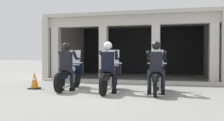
{
  "coord_description": "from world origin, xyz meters",
  "views": [
    {
      "loc": [
        1.78,
        -7.23,
        1.16
      ],
      "look_at": [
        0.0,
        0.4,
        0.99
      ],
      "focal_mm": 38.14,
      "sensor_mm": 36.0,
      "label": 1
    }
  ],
  "objects_px": {
    "motorcycle_left": "(70,75)",
    "motorcycle_center": "(110,76)",
    "traffic_cone_flank": "(34,81)",
    "police_officer_right": "(156,63)",
    "police_officer_left": "(67,62)",
    "motorcycle_right": "(157,77)",
    "police_officer_center": "(108,63)"
  },
  "relations": [
    {
      "from": "motorcycle_left",
      "to": "motorcycle_center",
      "type": "xyz_separation_m",
      "value": [
        1.46,
        -0.2,
        0.0
      ]
    },
    {
      "from": "motorcycle_left",
      "to": "traffic_cone_flank",
      "type": "xyz_separation_m",
      "value": [
        -1.25,
        -0.17,
        -0.21
      ]
    },
    {
      "from": "motorcycle_center",
      "to": "police_officer_right",
      "type": "xyz_separation_m",
      "value": [
        1.45,
        -0.15,
        0.44
      ]
    },
    {
      "from": "police_officer_left",
      "to": "motorcycle_center",
      "type": "relative_size",
      "value": 0.78
    },
    {
      "from": "police_officer_left",
      "to": "police_officer_right",
      "type": "distance_m",
      "value": 2.91
    },
    {
      "from": "motorcycle_left",
      "to": "motorcycle_center",
      "type": "distance_m",
      "value": 1.47
    },
    {
      "from": "police_officer_left",
      "to": "motorcycle_right",
      "type": "relative_size",
      "value": 0.78
    },
    {
      "from": "police_officer_left",
      "to": "motorcycle_right",
      "type": "xyz_separation_m",
      "value": [
        2.91,
        0.22,
        -0.44
      ]
    },
    {
      "from": "traffic_cone_flank",
      "to": "motorcycle_left",
      "type": "bearing_deg",
      "value": 7.81
    },
    {
      "from": "motorcycle_left",
      "to": "motorcycle_right",
      "type": "xyz_separation_m",
      "value": [
        2.91,
        -0.06,
        0.0
      ]
    },
    {
      "from": "motorcycle_right",
      "to": "police_officer_right",
      "type": "distance_m",
      "value": 0.52
    },
    {
      "from": "motorcycle_right",
      "to": "police_officer_left",
      "type": "bearing_deg",
      "value": -176.42
    },
    {
      "from": "police_officer_center",
      "to": "police_officer_right",
      "type": "height_order",
      "value": "same"
    },
    {
      "from": "motorcycle_left",
      "to": "police_officer_left",
      "type": "height_order",
      "value": "police_officer_left"
    },
    {
      "from": "police_officer_center",
      "to": "police_officer_right",
      "type": "bearing_deg",
      "value": 4.0
    },
    {
      "from": "police_officer_left",
      "to": "police_officer_right",
      "type": "xyz_separation_m",
      "value": [
        2.91,
        -0.06,
        0.0
      ]
    },
    {
      "from": "police_officer_center",
      "to": "traffic_cone_flank",
      "type": "distance_m",
      "value": 2.8
    },
    {
      "from": "motorcycle_left",
      "to": "motorcycle_center",
      "type": "relative_size",
      "value": 1.0
    },
    {
      "from": "motorcycle_right",
      "to": "traffic_cone_flank",
      "type": "height_order",
      "value": "motorcycle_right"
    },
    {
      "from": "motorcycle_right",
      "to": "traffic_cone_flank",
      "type": "distance_m",
      "value": 4.17
    },
    {
      "from": "motorcycle_left",
      "to": "police_officer_right",
      "type": "distance_m",
      "value": 2.96
    },
    {
      "from": "motorcycle_center",
      "to": "motorcycle_right",
      "type": "distance_m",
      "value": 1.46
    },
    {
      "from": "motorcycle_center",
      "to": "police_officer_center",
      "type": "height_order",
      "value": "police_officer_center"
    },
    {
      "from": "police_officer_center",
      "to": "motorcycle_right",
      "type": "distance_m",
      "value": 1.58
    },
    {
      "from": "motorcycle_left",
      "to": "motorcycle_center",
      "type": "height_order",
      "value": "same"
    },
    {
      "from": "police_officer_left",
      "to": "motorcycle_center",
      "type": "xyz_separation_m",
      "value": [
        1.46,
        0.09,
        -0.44
      ]
    },
    {
      "from": "police_officer_left",
      "to": "police_officer_center",
      "type": "distance_m",
      "value": 1.47
    },
    {
      "from": "motorcycle_center",
      "to": "police_officer_center",
      "type": "xyz_separation_m",
      "value": [
        -0.0,
        -0.28,
        0.44
      ]
    },
    {
      "from": "motorcycle_left",
      "to": "police_officer_center",
      "type": "bearing_deg",
      "value": -14.92
    },
    {
      "from": "police_officer_left",
      "to": "police_officer_right",
      "type": "relative_size",
      "value": 1.0
    },
    {
      "from": "police_officer_center",
      "to": "motorcycle_right",
      "type": "height_order",
      "value": "police_officer_center"
    },
    {
      "from": "police_officer_center",
      "to": "police_officer_right",
      "type": "xyz_separation_m",
      "value": [
        1.46,
        0.14,
        0.0
      ]
    }
  ]
}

